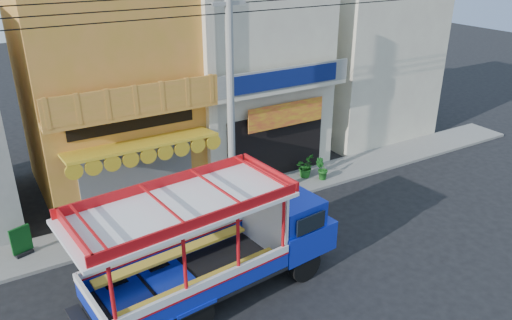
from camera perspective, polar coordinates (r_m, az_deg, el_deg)
The scene contains 11 objects.
ground at distance 17.14m, azimuth 5.68°, elevation -9.74°, with size 90.00×90.00×0.00m, color black.
sidewalk at distance 19.98m, azimuth -1.07°, elevation -4.17°, with size 30.00×2.00×0.12m, color slate.
shophouse_left at distance 20.58m, azimuth -16.64°, elevation 7.81°, with size 6.00×7.50×8.24m.
shophouse_right at distance 22.72m, azimuth -1.75°, elevation 10.24°, with size 6.00×6.75×8.24m.
party_pilaster at distance 18.74m, azimuth -5.14°, elevation 6.86°, with size 0.35×0.30×8.00m, color beige.
filler_building_right at distance 26.82m, azimuth 11.65°, elevation 11.21°, with size 6.00×6.00×7.60m, color beige.
utility_pole at distance 17.19m, azimuth -2.52°, elevation 8.95°, with size 28.00×0.26×9.00m.
songthaew_truck at distance 14.31m, azimuth -3.07°, elevation -8.94°, with size 7.80×3.22×3.54m.
green_sign at distance 17.87m, azimuth -25.21°, elevation -8.59°, with size 0.64×0.46×1.00m.
potted_plant_a at distance 21.40m, azimuth 5.59°, elevation -0.75°, with size 0.83×0.72×0.92m, color #195919.
potted_plant_b at distance 21.22m, azimuth 7.51°, elevation -1.03°, with size 0.52×0.42×0.95m, color #195919.
Camera 1 is at (-8.70, -11.35, 9.44)m, focal length 35.00 mm.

